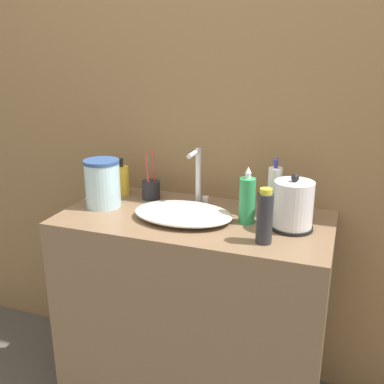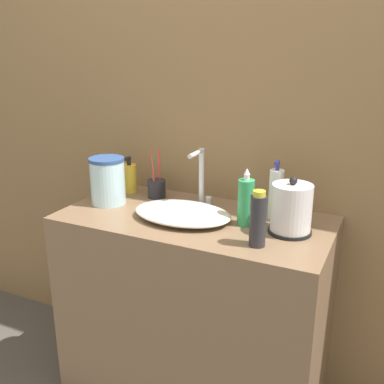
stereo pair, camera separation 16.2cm
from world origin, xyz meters
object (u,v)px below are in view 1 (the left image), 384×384
lotion_bottle (274,192)px  water_pitcher (103,183)px  shampoo_bottle (247,200)px  faucet (198,176)px  mouthwash_bottle (122,180)px  toothbrush_cup (151,189)px  hand_cream_bottle (265,217)px  electric_kettle (293,207)px

lotion_bottle → water_pitcher: lotion_bottle is taller
shampoo_bottle → faucet: bearing=153.6°
mouthwash_bottle → lotion_bottle: bearing=-3.4°
lotion_bottle → shampoo_bottle: bearing=-128.0°
toothbrush_cup → hand_cream_bottle: bearing=-28.0°
shampoo_bottle → hand_cream_bottle: shampoo_bottle is taller
hand_cream_bottle → faucet: bearing=140.2°
hand_cream_bottle → water_pitcher: size_ratio=0.98×
hand_cream_bottle → mouthwash_bottle: bearing=156.4°
electric_kettle → toothbrush_cup: bearing=167.4°
water_pitcher → shampoo_bottle: bearing=2.0°
faucet → lotion_bottle: (0.31, -0.01, -0.03)m
hand_cream_bottle → water_pitcher: 0.70m
mouthwash_bottle → shampoo_bottle: bearing=-13.6°
faucet → mouthwash_bottle: size_ratio=1.47×
lotion_bottle → electric_kettle: bearing=-51.8°
lotion_bottle → water_pitcher: size_ratio=1.17×
water_pitcher → toothbrush_cup: bearing=47.4°
toothbrush_cup → shampoo_bottle: bearing=-16.6°
electric_kettle → mouthwash_bottle: (-0.76, 0.15, -0.02)m
shampoo_bottle → hand_cream_bottle: (0.10, -0.16, 0.00)m
toothbrush_cup → shampoo_bottle: same height
electric_kettle → shampoo_bottle: (-0.17, 0.00, 0.01)m
faucet → mouthwash_bottle: 0.37m
toothbrush_cup → water_pitcher: size_ratio=1.11×
shampoo_bottle → water_pitcher: bearing=-178.0°
faucet → water_pitcher: (-0.36, -0.13, -0.03)m
faucet → shampoo_bottle: faucet is taller
electric_kettle → toothbrush_cup: size_ratio=0.95×
shampoo_bottle → mouthwash_bottle: shampoo_bottle is taller
water_pitcher → mouthwash_bottle: bearing=90.7°
lotion_bottle → shampoo_bottle: size_ratio=1.06×
mouthwash_bottle → electric_kettle: bearing=-11.0°
mouthwash_bottle → toothbrush_cup: bearing=-4.1°
faucet → shampoo_bottle: bearing=-26.4°
faucet → lotion_bottle: faucet is taller
toothbrush_cup → lotion_bottle: bearing=-3.2°
hand_cream_bottle → toothbrush_cup: bearing=152.0°
faucet → shampoo_bottle: size_ratio=1.11×
electric_kettle → lotion_bottle: lotion_bottle is taller
faucet → electric_kettle: faucet is taller
toothbrush_cup → lotion_bottle: 0.53m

